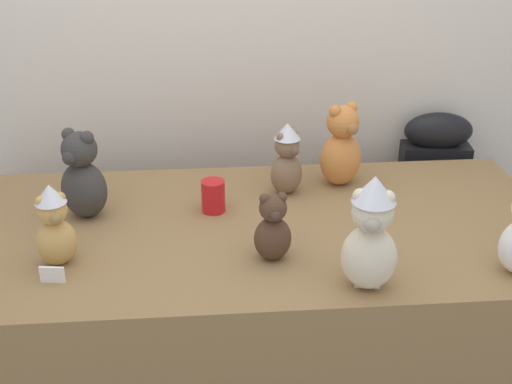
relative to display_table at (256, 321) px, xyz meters
The scene contains 12 objects.
wall_back 1.17m from the display_table, 90.00° to the left, with size 7.00×0.08×2.60m, color silver.
display_table is the anchor object (origin of this frame).
instrument_case 1.01m from the display_table, 36.95° to the left, with size 0.29×0.15×0.92m.
teddy_bear_charcoal 0.78m from the display_table, 168.63° to the left, with size 0.20×0.19×0.31m.
teddy_bear_honey 0.80m from the display_table, 162.84° to the right, with size 0.14×0.14×0.26m.
teddy_bear_ginger 0.69m from the display_table, 41.36° to the left, with size 0.20×0.19×0.31m.
teddy_bear_cream 0.72m from the display_table, 53.72° to the right, with size 0.18×0.16×0.34m.
teddy_bear_mocha 0.58m from the display_table, 61.33° to the left, with size 0.15×0.15×0.26m.
teddy_bear_cocoa 0.53m from the display_table, 81.40° to the right, with size 0.12×0.10×0.22m.
party_cup_red 0.47m from the display_table, 139.84° to the left, with size 0.08×0.08×0.11m, color red.
name_card_front_left 0.63m from the display_table, 54.21° to the right, with size 0.07×0.01×0.05m, color white.
name_card_front_middle 0.78m from the display_table, 154.42° to the right, with size 0.07×0.01×0.05m, color white.
Camera 1 is at (-0.16, -1.65, 1.82)m, focal length 46.82 mm.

